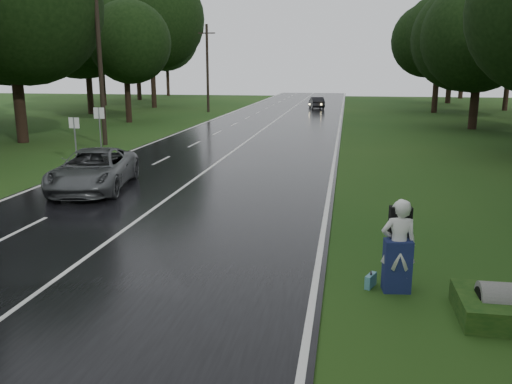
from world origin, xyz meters
The scene contains 16 objects.
ground centered at (0.00, 0.00, 0.00)m, with size 160.00×160.00×0.00m, color #214113.
road centered at (0.00, 20.00, 0.02)m, with size 12.00×140.00×0.04m, color black.
lane_center centered at (0.00, 20.00, 0.04)m, with size 0.12×140.00×0.01m, color silver.
grey_car centered at (-3.35, 7.31, 0.82)m, with size 2.58×5.59×1.55m, color #474A4C.
far_car centered at (2.78, 51.10, 0.70)m, with size 1.41×4.04×1.33m, color black.
hitchhiker centered at (7.54, -0.53, 0.95)m, with size 0.80×0.74×2.05m.
suitcase centered at (7.01, -0.44, 0.15)m, with size 0.12×0.42×0.30m, color teal.
utility_pole_mid centered at (-8.50, 19.08, 0.00)m, with size 1.80×0.28×10.21m, color black, non-canonical shape.
utility_pole_far centered at (-8.50, 44.19, 0.00)m, with size 1.80×0.28×9.16m, color black, non-canonical shape.
road_sign_a centered at (-7.20, 13.08, 0.00)m, with size 0.54×0.10×2.27m, color white, non-canonical shape.
road_sign_b centered at (-7.20, 15.86, 0.00)m, with size 0.61×0.10×2.56m, color white, non-canonical shape.
tree_left_d centered at (-14.19, 19.15, 0.00)m, with size 9.21×9.21×14.39m, color black, non-canonical shape.
tree_left_e centered at (-12.58, 32.39, 0.00)m, with size 7.98×7.98×12.47m, color black, non-canonical shape.
tree_left_f centered at (-16.61, 49.43, 0.00)m, with size 11.13×11.13×17.39m, color black, non-canonical shape.
tree_right_e centered at (16.10, 32.05, 0.00)m, with size 7.46×7.46×11.65m, color black, non-canonical shape.
tree_right_f centered at (15.56, 47.63, 0.00)m, with size 8.79×8.79×13.73m, color black, non-canonical shape.
Camera 1 is at (6.34, -11.45, 4.71)m, focal length 36.75 mm.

